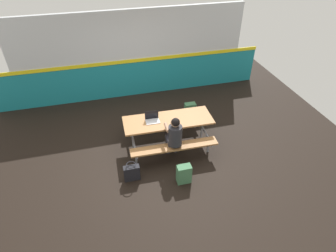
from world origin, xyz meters
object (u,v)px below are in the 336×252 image
satchel_spare (184,174)px  picnic_table_main (168,125)px  tote_bag_bright (132,173)px  laptop_silver (152,119)px  student_nearer (174,135)px  backpack_dark (190,110)px

satchel_spare → picnic_table_main: bearing=90.3°
tote_bag_bright → picnic_table_main: bearing=42.1°
picnic_table_main → tote_bag_bright: 1.47m
laptop_silver → picnic_table_main: bearing=-7.4°
student_nearer → laptop_silver: (-0.37, 0.60, 0.08)m
student_nearer → tote_bag_bright: (-1.05, -0.39, -0.51)m
laptop_silver → backpack_dark: (1.26, 0.94, -0.57)m
laptop_silver → satchel_spare: bearing=-74.5°
student_nearer → backpack_dark: 1.86m
picnic_table_main → tote_bag_bright: size_ratio=4.92×
tote_bag_bright → student_nearer: bearing=20.5°
laptop_silver → tote_bag_bright: laptop_silver is taller
tote_bag_bright → satchel_spare: bearing=-18.0°
laptop_silver → satchel_spare: (0.37, -1.34, -0.57)m
laptop_silver → tote_bag_bright: 1.35m
student_nearer → satchel_spare: bearing=-89.4°
laptop_silver → backpack_dark: size_ratio=0.74×
picnic_table_main → satchel_spare: bearing=-89.7°
backpack_dark → picnic_table_main: bearing=-132.1°
picnic_table_main → laptop_silver: size_ratio=6.48×
picnic_table_main → laptop_silver: (-0.37, 0.05, 0.21)m
picnic_table_main → student_nearer: student_nearer is taller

